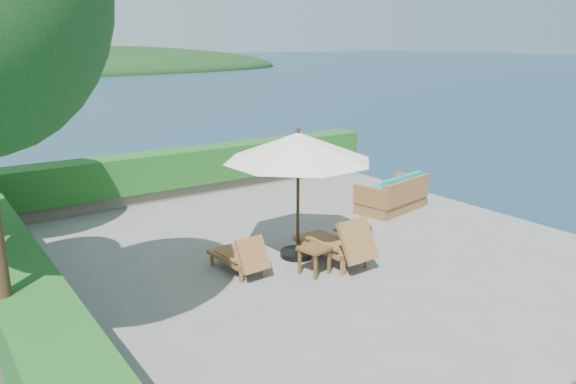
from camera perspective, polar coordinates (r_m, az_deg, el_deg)
ground at (r=12.17m, az=0.98°, el=-6.02°), size 12.00×12.00×0.00m
foundation at (r=12.81m, az=0.95°, el=-12.51°), size 12.00×12.00×3.00m
ocean at (r=13.54m, az=0.92°, el=-17.95°), size 600.00×600.00×0.00m
offshore_island at (r=152.71m, az=-23.03°, el=11.20°), size 126.00×57.60×12.60m
planter_wall_far at (r=16.77m, az=-10.20°, el=0.34°), size 12.00×0.60×0.36m
planter_wall_left at (r=10.19m, az=-26.12°, el=-10.94°), size 0.60×12.00×0.36m
hedge_far at (r=16.61m, az=-10.31°, el=2.58°), size 12.40×0.90×1.00m
hedge_left at (r=9.93m, az=-26.57°, el=-7.45°), size 0.90×12.40×1.00m
patio_umbrella at (r=11.26m, az=1.04°, el=4.48°), size 3.90×3.90×2.74m
lounge_left at (r=11.00m, az=-4.89°, el=-6.50°), size 0.70×1.46×0.83m
lounge_right at (r=11.41m, az=5.06°, el=-5.20°), size 0.87×1.85×1.05m
side_table at (r=10.89m, az=2.71°, el=-6.08°), size 0.61×0.61×0.55m
wicker_loveseat at (r=15.18m, az=10.65°, el=-0.43°), size 2.19×1.41×0.99m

